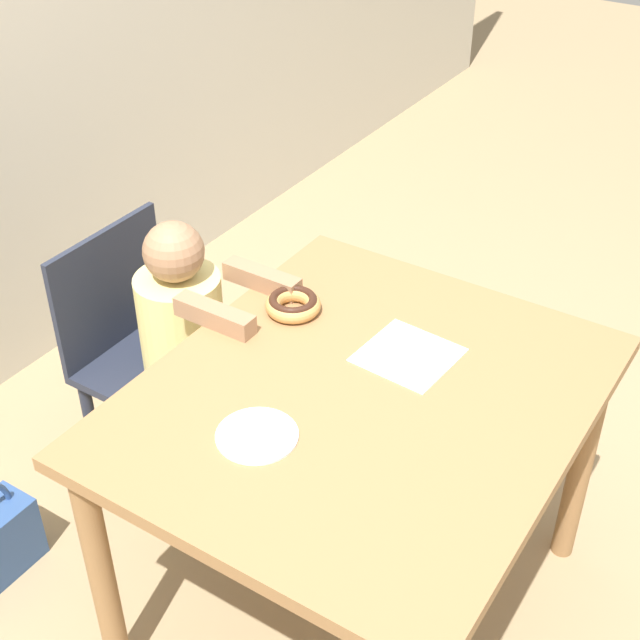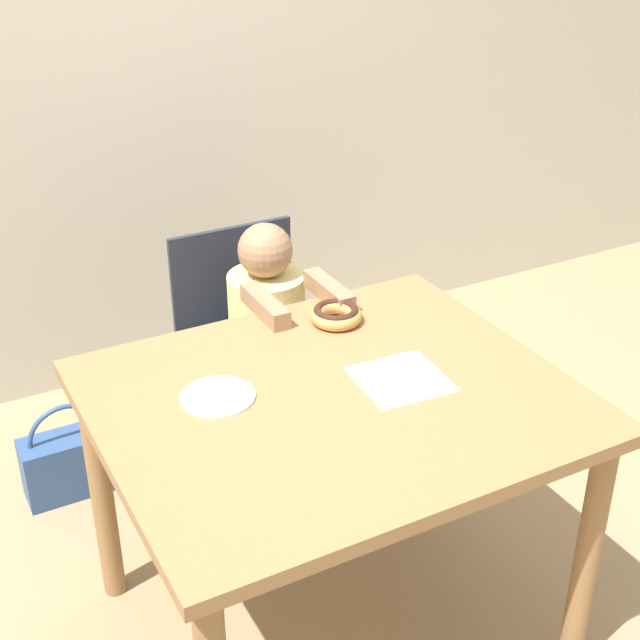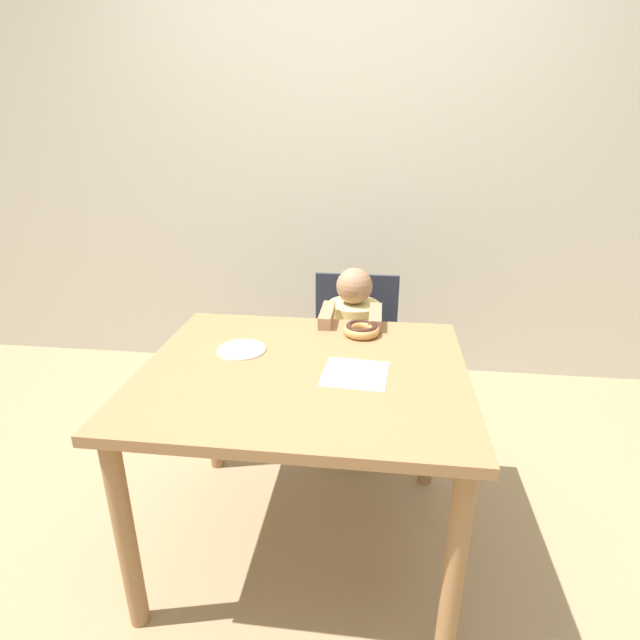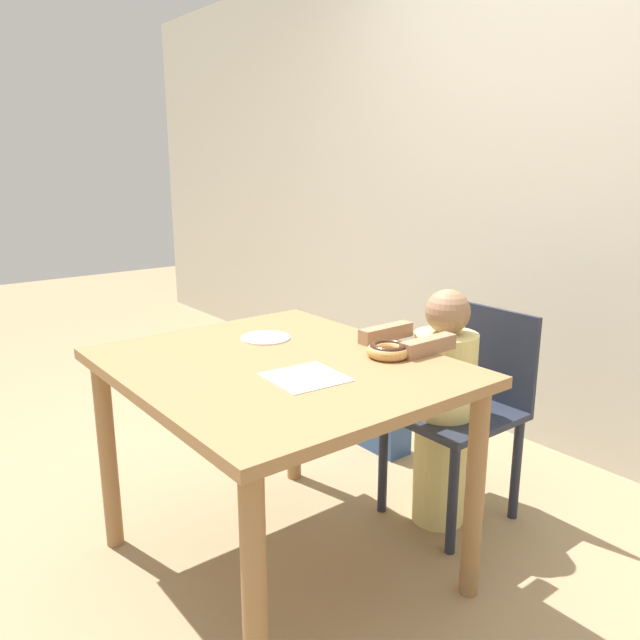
{
  "view_description": "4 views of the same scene",
  "coord_description": "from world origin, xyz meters",
  "px_view_note": "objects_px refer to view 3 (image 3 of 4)",
  "views": [
    {
      "loc": [
        -1.32,
        -0.74,
        1.99
      ],
      "look_at": [
        0.04,
        0.14,
        0.85
      ],
      "focal_mm": 50.0,
      "sensor_mm": 36.0,
      "label": 1
    },
    {
      "loc": [
        -0.85,
        -1.51,
        1.85
      ],
      "look_at": [
        0.04,
        0.14,
        0.85
      ],
      "focal_mm": 50.0,
      "sensor_mm": 36.0,
      "label": 2
    },
    {
      "loc": [
        0.24,
        -1.46,
        1.48
      ],
      "look_at": [
        0.04,
        0.14,
        0.85
      ],
      "focal_mm": 28.0,
      "sensor_mm": 36.0,
      "label": 3
    },
    {
      "loc": [
        1.54,
        -1.03,
        1.34
      ],
      "look_at": [
        0.04,
        0.14,
        0.85
      ],
      "focal_mm": 35.0,
      "sensor_mm": 36.0,
      "label": 4
    }
  ],
  "objects_px": {
    "chair": "(354,356)",
    "child_figure": "(352,361)",
    "donut": "(361,329)",
    "handbag": "(246,391)"
  },
  "relations": [
    {
      "from": "donut",
      "to": "chair",
      "type": "bearing_deg",
      "value": 96.17
    },
    {
      "from": "donut",
      "to": "handbag",
      "type": "relative_size",
      "value": 0.42
    },
    {
      "from": "chair",
      "to": "child_figure",
      "type": "xyz_separation_m",
      "value": [
        0.0,
        -0.12,
        0.03
      ]
    },
    {
      "from": "chair",
      "to": "handbag",
      "type": "relative_size",
      "value": 2.43
    },
    {
      "from": "child_figure",
      "to": "donut",
      "type": "height_order",
      "value": "child_figure"
    },
    {
      "from": "child_figure",
      "to": "handbag",
      "type": "distance_m",
      "value": 0.73
    },
    {
      "from": "chair",
      "to": "handbag",
      "type": "distance_m",
      "value": 0.68
    },
    {
      "from": "chair",
      "to": "donut",
      "type": "distance_m",
      "value": 0.56
    },
    {
      "from": "child_figure",
      "to": "chair",
      "type": "bearing_deg",
      "value": 90.0
    },
    {
      "from": "chair",
      "to": "child_figure",
      "type": "relative_size",
      "value": 0.89
    }
  ]
}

